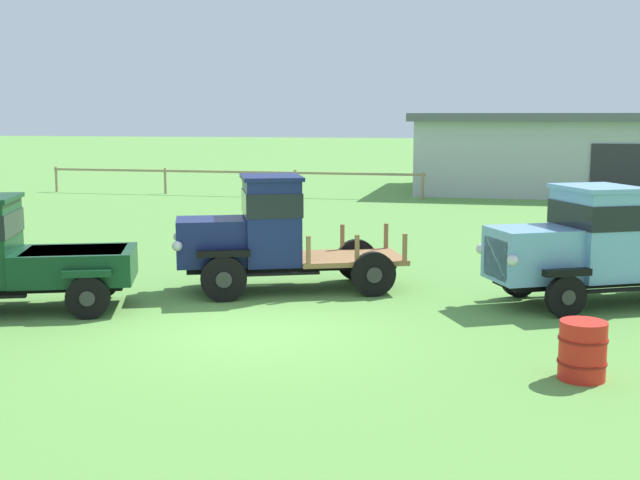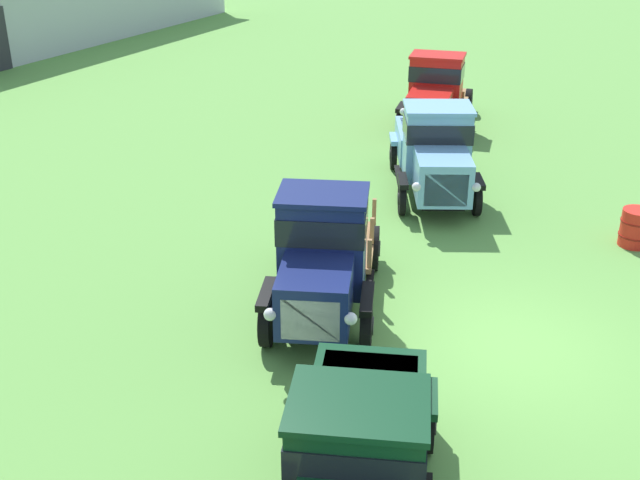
% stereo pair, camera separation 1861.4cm
% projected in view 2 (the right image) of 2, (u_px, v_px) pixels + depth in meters
% --- Properties ---
extents(ground_plane, '(240.00, 240.00, 0.00)m').
position_uv_depth(ground_plane, '(500.00, 346.00, 13.37)').
color(ground_plane, '#5B9342').
extents(vintage_truck_second_in_line, '(5.07, 3.11, 2.11)m').
position_uv_depth(vintage_truck_second_in_line, '(357.00, 471.00, 9.05)').
color(vintage_truck_second_in_line, black).
rests_on(vintage_truck_second_in_line, ground).
extents(vintage_truck_midrow_center, '(4.87, 3.17, 2.36)m').
position_uv_depth(vintage_truck_midrow_center, '(322.00, 258.00, 13.65)').
color(vintage_truck_midrow_center, black).
rests_on(vintage_truck_midrow_center, ground).
extents(vintage_truck_far_side, '(4.99, 3.50, 2.25)m').
position_uv_depth(vintage_truck_far_side, '(435.00, 150.00, 19.16)').
color(vintage_truck_far_side, black).
rests_on(vintage_truck_far_side, ground).
extents(vintage_truck_back_of_row, '(4.81, 2.66, 2.25)m').
position_uv_depth(vintage_truck_back_of_row, '(435.00, 93.00, 23.87)').
color(vintage_truck_back_of_row, black).
rests_on(vintage_truck_back_of_row, ground).
extents(oil_drum_beside_row, '(0.66, 0.66, 0.80)m').
position_uv_depth(oil_drum_beside_row, '(636.00, 228.00, 16.75)').
color(oil_drum_beside_row, red).
rests_on(oil_drum_beside_row, ground).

